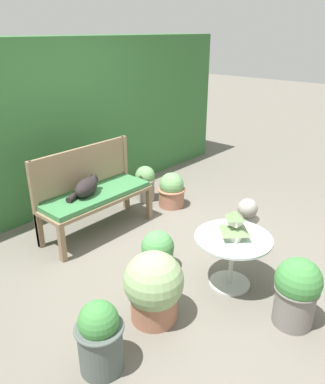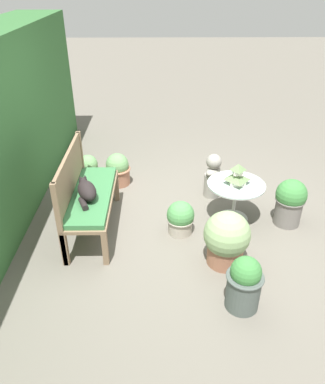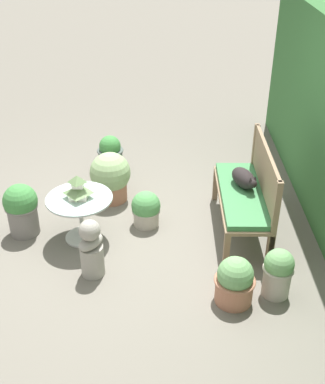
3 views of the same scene
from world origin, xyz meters
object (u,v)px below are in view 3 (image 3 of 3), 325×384
Objects in this scene: potted_plant_patio_mid at (111,156)px; potted_plant_table_far at (22,209)px; garden_bust at (91,249)px; cat at (244,178)px; potted_plant_path_edge at (110,177)px; potted_plant_table_near at (146,209)px; garden_bench at (241,197)px; potted_plant_hedge_corner at (235,281)px; potted_plant_bench_right at (278,272)px; patio_table at (80,206)px; pagoda_birdhouse at (78,188)px.

potted_plant_table_far is at bearing -31.70° from potted_plant_patio_mid.
potted_plant_patio_mid is (-2.03, -0.03, -0.02)m from garden_bust.
cat is 0.87× the size of potted_plant_patio_mid.
cat is at bearing 153.29° from garden_bust.
garden_bust is 1.01× the size of potted_plant_path_edge.
potted_plant_table_near is at bearing -175.78° from garden_bust.
potted_plant_table_near is at bearing 39.72° from potted_plant_path_edge.
potted_plant_table_near is at bearing -95.34° from garden_bench.
potted_plant_hedge_corner is 2.21m from potted_plant_path_edge.
garden_bench is at bearing 150.38° from garden_bust.
potted_plant_table_near is 0.83× the size of potted_plant_bench_right.
potted_plant_bench_right is at bearing 37.82° from potted_plant_patio_mid.
garden_bench is 1.16m from potted_plant_hedge_corner.
garden_bust is 1.40m from potted_plant_hedge_corner.
garden_bust reaches higher than potted_plant_patio_mid.
potted_plant_patio_mid reaches higher than potted_plant_table_near.
patio_table is 0.85m from potted_plant_path_edge.
garden_bust is 1.11× the size of potted_plant_patio_mid.
garden_bust is at bearing -29.74° from potted_plant_table_near.
potted_plant_patio_mid is (-2.39, -1.38, 0.06)m from potted_plant_hedge_corner.
potted_plant_path_edge is 0.63m from potted_plant_patio_mid.
cat is 1.32m from potted_plant_hedge_corner.
garden_bust is (0.76, -1.54, -0.13)m from garden_bench.
potted_plant_patio_mid reaches higher than garden_bench.
garden_bench is 2.41× the size of potted_plant_patio_mid.
potted_plant_table_near is 0.67× the size of potted_plant_path_edge.
potted_plant_path_edge is (-0.55, -0.45, 0.11)m from potted_plant_table_near.
potted_plant_table_near is 0.88× the size of potted_plant_hedge_corner.
potted_plant_table_near is (-0.10, -1.05, -0.23)m from garden_bench.
potted_plant_table_near is 1.50m from potted_plant_hedge_corner.
potted_plant_patio_mid is (-1.44, 0.17, -0.35)m from pagoda_birdhouse.
cat reaches higher than potted_plant_bench_right.
garden_bust is at bearing -83.18° from cat.
patio_table is 1.69× the size of potted_plant_table_near.
potted_plant_table_far is 1.06× the size of potted_plant_patio_mid.
potted_plant_path_edge is at bearing -140.28° from potted_plant_table_near.
pagoda_birdhouse is 0.44× the size of potted_plant_table_far.
potted_plant_path_edge is at bearing 128.94° from potted_plant_table_far.
potted_plant_table_far is at bearing -82.55° from potted_plant_table_near.
potted_plant_table_far reaches higher than potted_plant_table_near.
pagoda_birdhouse reaches higher than potted_plant_table_near.
cat reaches higher than patio_table.
cat is at bearing 170.11° from potted_plant_hedge_corner.
potted_plant_hedge_corner is at bearing 58.26° from patio_table.
patio_table is at bearing 0.00° from pagoda_birdhouse.
potted_plant_table_far is at bearing -107.90° from cat.
potted_plant_patio_mid reaches higher than potted_plant_hedge_corner.
garden_bench is 1.94× the size of patio_table.
potted_plant_path_edge reaches higher than patio_table.
garden_bench is 1.72m from garden_bust.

